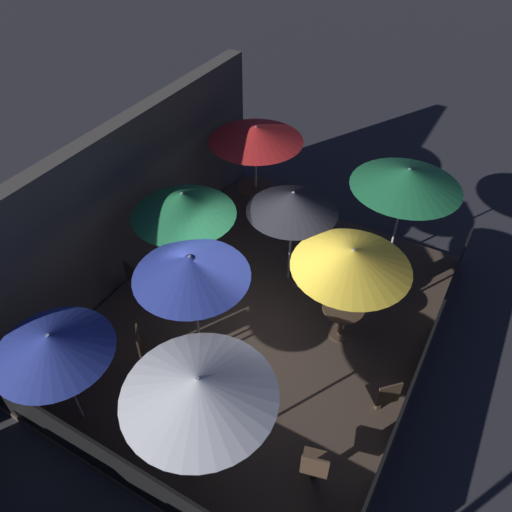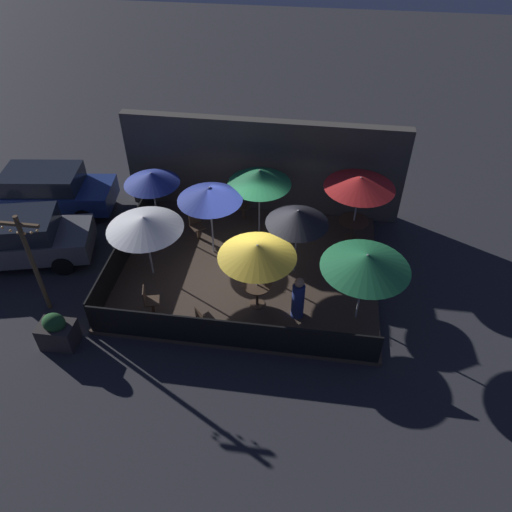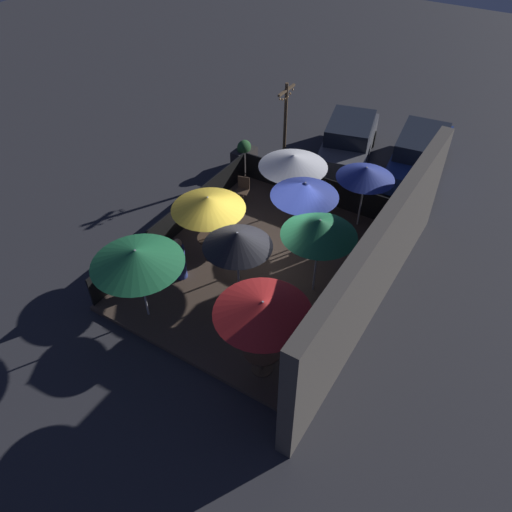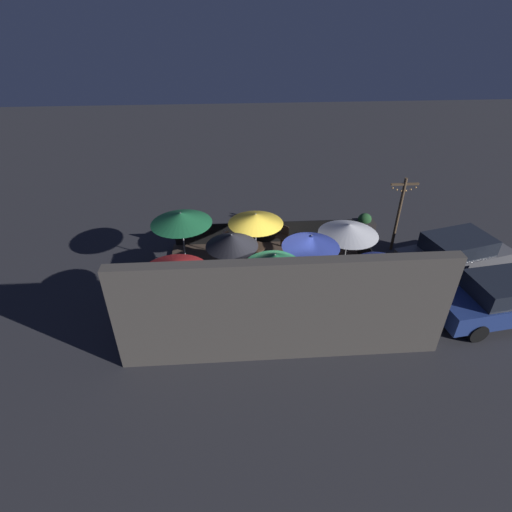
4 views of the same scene
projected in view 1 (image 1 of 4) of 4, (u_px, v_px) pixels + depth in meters
ground_plane at (261, 325)px, 10.00m from camera, size 60.00×60.00×0.00m
patio_deck at (261, 323)px, 9.96m from camera, size 7.75×6.20×0.12m
building_wall at (118, 208)px, 10.09m from camera, size 9.35×0.36×3.40m
fence_front at (418, 370)px, 8.49m from camera, size 7.55×0.05×0.95m
fence_side_left at (132, 477)px, 7.13m from camera, size 0.05×6.00×0.95m
patio_umbrella_0 at (256, 134)px, 11.19m from camera, size 2.17×2.17×2.35m
patio_umbrella_1 at (352, 258)px, 8.37m from camera, size 2.08×2.08×2.17m
patio_umbrella_2 at (198, 387)px, 6.61m from camera, size 2.18×2.18×2.09m
patio_umbrella_3 at (183, 204)px, 9.15m from camera, size 1.97×1.97×2.44m
patio_umbrella_4 at (293, 202)px, 9.51m from camera, size 1.80×1.80×2.24m
patio_umbrella_5 at (51, 344)px, 7.08m from camera, size 1.76×1.76×2.13m
patio_umbrella_6 at (191, 266)px, 7.90m from camera, size 1.92×1.92×2.42m
patio_umbrella_7 at (408, 178)px, 10.07m from camera, size 2.29×2.29×2.26m
dining_table_0 at (256, 192)px, 12.24m from camera, size 0.94×0.94×0.76m
dining_table_1 at (343, 313)px, 9.29m from camera, size 0.79×0.79×0.76m
patio_chair_0 at (147, 346)px, 8.84m from camera, size 0.56×0.56×0.92m
patio_chair_1 at (384, 395)px, 8.11m from camera, size 0.57×0.57×0.92m
patio_chair_2 at (315, 465)px, 7.23m from camera, size 0.49×0.49×0.93m
patio_chair_3 at (138, 277)px, 10.10m from camera, size 0.46×0.46×0.96m
patron_0 at (377, 279)px, 9.92m from camera, size 0.44×0.44×1.37m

